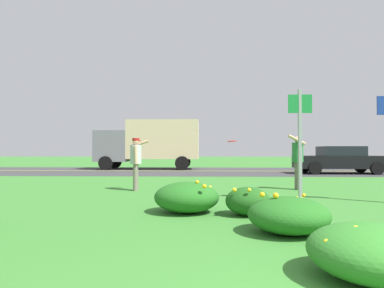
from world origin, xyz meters
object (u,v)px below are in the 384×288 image
(person_catcher_green_shirt, at_px, (298,157))
(box_truck_gray, at_px, (150,142))
(frisbee_red, at_px, (232,141))
(car_black_center_left, at_px, (339,160))
(person_thrower_red_cap_gray_shirt, at_px, (136,159))
(sign_post_near_path, at_px, (300,134))

(person_catcher_green_shirt, xyz_separation_m, box_truck_gray, (-6.48, 11.40, 0.80))
(frisbee_red, bearing_deg, box_truck_gray, 110.58)
(car_black_center_left, distance_m, box_truck_gray, 11.51)
(person_thrower_red_cap_gray_shirt, bearing_deg, sign_post_near_path, -25.16)
(sign_post_near_path, distance_m, frisbee_red, 2.56)
(person_catcher_green_shirt, relative_size, box_truck_gray, 0.26)
(person_thrower_red_cap_gray_shirt, relative_size, frisbee_red, 5.83)
(frisbee_red, bearing_deg, person_thrower_red_cap_gray_shirt, -178.70)
(sign_post_near_path, relative_size, car_black_center_left, 0.60)
(frisbee_red, bearing_deg, sign_post_near_path, -55.84)
(frisbee_red, height_order, box_truck_gray, box_truck_gray)
(person_thrower_red_cap_gray_shirt, height_order, box_truck_gray, box_truck_gray)
(person_catcher_green_shirt, bearing_deg, car_black_center_left, 60.26)
(frisbee_red, relative_size, box_truck_gray, 0.04)
(person_thrower_red_cap_gray_shirt, xyz_separation_m, box_truck_gray, (-1.50, 11.84, 0.83))
(sign_post_near_path, bearing_deg, person_catcher_green_shirt, 75.76)
(frisbee_red, distance_m, car_black_center_left, 10.15)
(person_catcher_green_shirt, relative_size, frisbee_red, 6.30)
(person_thrower_red_cap_gray_shirt, xyz_separation_m, frisbee_red, (2.92, 0.07, 0.53))
(car_black_center_left, bearing_deg, box_truck_gray, 160.14)
(person_catcher_green_shirt, bearing_deg, person_thrower_red_cap_gray_shirt, -175.04)
(person_catcher_green_shirt, distance_m, box_truck_gray, 13.14)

